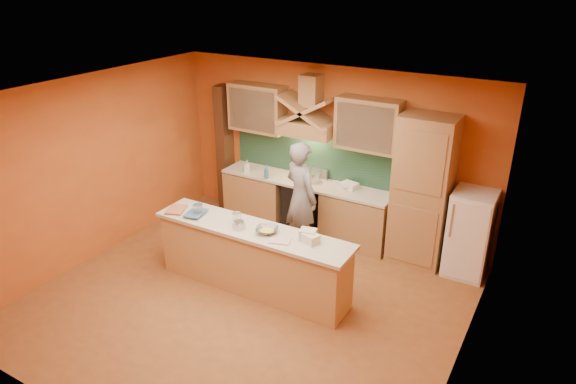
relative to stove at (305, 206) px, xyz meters
The scene contains 36 objects.
floor 2.27m from the stove, 82.23° to the right, with size 5.50×5.00×0.01m, color brown.
ceiling 3.23m from the stove, 82.23° to the right, with size 5.50×5.00×0.01m, color white.
wall_back 1.04m from the stove, 45.00° to the left, with size 5.50×0.02×2.80m, color #BC5B24.
wall_front 4.80m from the stove, 86.35° to the right, with size 5.50×0.02×2.80m, color #BC5B24.
wall_left 3.43m from the stove, 138.08° to the right, with size 0.02×5.00×2.80m, color #BC5B24.
wall_right 3.88m from the stove, 35.80° to the right, with size 0.02×5.00×2.80m, color #BC5B24.
base_cabinet_left 0.95m from the stove, behind, with size 1.10×0.60×0.86m, color #A87B4D.
base_cabinet_right 0.95m from the stove, ahead, with size 1.10×0.60×0.86m, color #A87B4D.
counter_top 0.45m from the stove, behind, with size 3.00×0.62×0.04m, color beige.
stove is the anchor object (origin of this frame).
backsplash 0.85m from the stove, 90.00° to the left, with size 3.00×0.03×0.70m, color #1B3C2C.
range_hood 1.37m from the stove, 90.00° to the left, with size 0.92×0.50×0.24m, color #A87B4D.
hood_chimney 1.96m from the stove, 90.00° to the left, with size 0.30×0.30×0.50m, color #A87B4D.
upper_cabinet_left 1.85m from the stove, behind, with size 1.00×0.35×0.80m, color #A87B4D.
upper_cabinet_right 1.85m from the stove, ahead, with size 1.00×0.35×0.80m, color #A87B4D.
pantry_column 2.07m from the stove, ahead, with size 0.80×0.60×2.30m, color #A87B4D.
fridge 2.71m from the stove, ahead, with size 0.58×0.60×1.30m, color white.
trim_column_left 1.89m from the stove, behind, with size 0.20×0.30×2.30m, color #472816.
island_body 1.91m from the stove, 83.99° to the right, with size 2.80×0.55×0.88m, color tan.
island_top 1.97m from the stove, 83.99° to the right, with size 2.90×0.62×0.05m, color beige.
person 0.78m from the stove, 67.83° to the right, with size 0.66×0.43×1.80m, color gray.
pot_large 0.54m from the stove, 168.87° to the left, with size 0.22×0.22×0.15m, color silver.
pot_small 0.55m from the stove, ahead, with size 0.18×0.18×0.15m, color silver.
soap_bottle_a 1.22m from the stove, behind, with size 0.09×0.09×0.20m, color silver.
soap_bottle_b 0.88m from the stove, 159.31° to the right, with size 0.09×0.09×0.23m, color teal.
bowl_back 0.89m from the stove, ahead, with size 0.25×0.25×0.08m, color white.
dish_rack 0.92m from the stove, ahead, with size 0.25×0.20×0.09m, color white.
book_lower 2.40m from the stove, 119.81° to the right, with size 0.24×0.33×0.03m, color #B86141.
book_upper 2.22m from the stove, 112.64° to the right, with size 0.24×0.33×0.02m, color #3F628B.
jar_large 2.14m from the stove, 109.10° to the right, with size 0.14×0.14×0.17m, color silver.
jar_small 1.96m from the stove, 91.97° to the right, with size 0.12×0.12×0.15m, color white.
kitchen_scale 2.08m from the stove, 88.03° to the right, with size 0.12×0.12×0.10m, color silver.
mixing_bowl 2.03m from the stove, 76.83° to the right, with size 0.29×0.29×0.07m, color silver.
cloth 2.19m from the stove, 70.49° to the right, with size 0.27×0.20×0.02m, color beige.
grocery_bag_a 2.12m from the stove, 60.79° to the right, with size 0.21×0.17×0.14m, color beige.
grocery_bag_b 2.21m from the stove, 59.84° to the right, with size 0.20×0.16×0.12m, color beige.
Camera 1 is at (3.40, -4.77, 4.17)m, focal length 32.00 mm.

